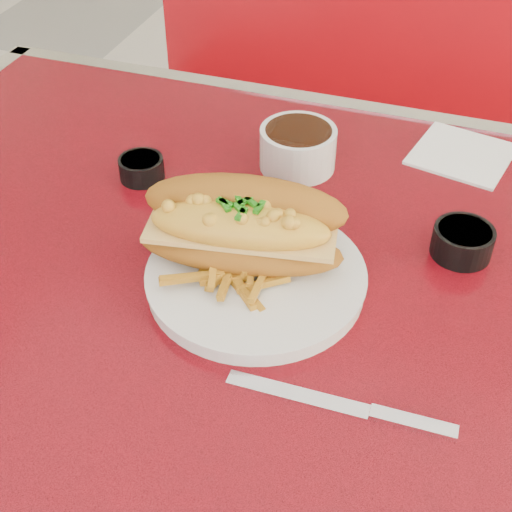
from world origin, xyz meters
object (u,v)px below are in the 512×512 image
(diner_table, at_px, (286,375))
(fork, at_px, (285,248))
(booth_bench_far, at_px, (383,209))
(knife, at_px, (359,410))
(mac_hoagie, at_px, (242,226))
(sauce_cup_right, at_px, (463,241))
(sauce_cup_left, at_px, (141,167))
(dinner_plate, at_px, (256,277))
(gravy_ramekin, at_px, (298,147))

(diner_table, distance_m, fork, 0.18)
(booth_bench_far, bearing_deg, diner_table, -90.00)
(knife, bearing_deg, booth_bench_far, 95.77)
(mac_hoagie, height_order, sauce_cup_right, mac_hoagie)
(sauce_cup_left, distance_m, sauce_cup_right, 0.41)
(dinner_plate, distance_m, sauce_cup_right, 0.24)
(dinner_plate, xyz_separation_m, sauce_cup_right, (0.20, 0.12, 0.01))
(diner_table, xyz_separation_m, dinner_plate, (-0.03, -0.02, 0.17))
(dinner_plate, xyz_separation_m, mac_hoagie, (-0.02, 0.02, 0.05))
(fork, height_order, sauce_cup_right, sauce_cup_right)
(gravy_ramekin, bearing_deg, mac_hoagie, -90.16)
(mac_hoagie, xyz_separation_m, fork, (0.04, 0.03, -0.04))
(sauce_cup_right, bearing_deg, fork, -157.89)
(knife, bearing_deg, mac_hoagie, 136.76)
(dinner_plate, relative_size, sauce_cup_left, 4.75)
(gravy_ramekin, distance_m, sauce_cup_left, 0.20)
(gravy_ramekin, xyz_separation_m, sauce_cup_left, (-0.18, -0.09, -0.01))
(mac_hoagie, relative_size, fork, 1.62)
(knife, bearing_deg, diner_table, 125.50)
(fork, distance_m, sauce_cup_left, 0.24)
(booth_bench_far, height_order, gravy_ramekin, booth_bench_far)
(sauce_cup_right, bearing_deg, sauce_cup_left, 177.05)
(mac_hoagie, bearing_deg, sauce_cup_left, 136.75)
(fork, relative_size, sauce_cup_right, 1.79)
(mac_hoagie, distance_m, knife, 0.23)
(diner_table, bearing_deg, booth_bench_far, 90.00)
(diner_table, relative_size, sauce_cup_right, 15.13)
(diner_table, relative_size, fork, 8.44)
(gravy_ramekin, height_order, sauce_cup_right, gravy_ramekin)
(dinner_plate, height_order, gravy_ramekin, gravy_ramekin)
(gravy_ramekin, bearing_deg, sauce_cup_right, -26.31)
(knife, bearing_deg, fork, 124.34)
(diner_table, height_order, mac_hoagie, mac_hoagie)
(dinner_plate, xyz_separation_m, fork, (0.02, 0.05, 0.01))
(mac_hoagie, bearing_deg, diner_table, -10.77)
(gravy_ramekin, relative_size, sauce_cup_right, 1.62)
(gravy_ramekin, distance_m, sauce_cup_right, 0.25)
(mac_hoagie, height_order, knife, mac_hoagie)
(mac_hoagie, bearing_deg, fork, 24.20)
(booth_bench_far, bearing_deg, gravy_ramekin, -95.25)
(booth_bench_far, relative_size, sauce_cup_left, 18.48)
(dinner_plate, bearing_deg, sauce_cup_right, 31.24)
(diner_table, height_order, fork, fork)
(dinner_plate, height_order, sauce_cup_right, sauce_cup_right)
(dinner_plate, xyz_separation_m, gravy_ramekin, (-0.02, 0.23, 0.02))
(mac_hoagie, xyz_separation_m, sauce_cup_left, (-0.18, 0.12, -0.04))
(sauce_cup_left, bearing_deg, sauce_cup_right, -2.95)
(sauce_cup_left, bearing_deg, booth_bench_far, 70.93)
(diner_table, relative_size, sauce_cup_left, 18.94)
(sauce_cup_right, height_order, knife, sauce_cup_right)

